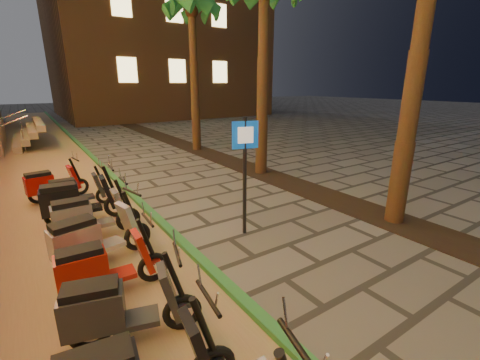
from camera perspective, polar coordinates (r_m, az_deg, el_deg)
ground at (r=4.63m, az=23.31°, el=-25.52°), size 120.00×120.00×0.00m
parking_strip at (r=12.04m, az=-30.33°, el=-0.08°), size 3.40×60.00×0.01m
green_curb at (r=12.22m, az=-22.47°, el=1.41°), size 0.18×60.00×0.10m
planting_strip at (r=9.91m, az=10.78°, el=-1.22°), size 1.20×40.00×0.02m
palm_d at (r=15.49m, az=-8.59°, el=27.48°), size 2.97×3.02×7.16m
pedestrian_sign at (r=6.33m, az=0.88°, el=3.44°), size 0.52×0.17×2.41m
scooter_6 at (r=4.30m, az=-21.13°, el=-20.59°), size 1.59×0.80×1.13m
scooter_7 at (r=5.18m, az=-23.54°, el=-14.08°), size 1.57×0.55×1.11m
scooter_8 at (r=6.00m, az=-24.86°, el=-9.44°), size 1.72×0.80×1.21m
scooter_9 at (r=7.05m, az=-25.62°, el=-5.86°), size 1.64×0.58×1.17m
scooter_10 at (r=7.94m, az=-27.35°, el=-3.34°), size 1.79×0.63×1.26m
scooter_11 at (r=8.93m, az=-27.41°, el=-1.89°), size 1.47×0.52×1.04m
scooter_12 at (r=9.87m, az=-30.73°, el=-0.62°), size 1.54×0.63×1.08m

